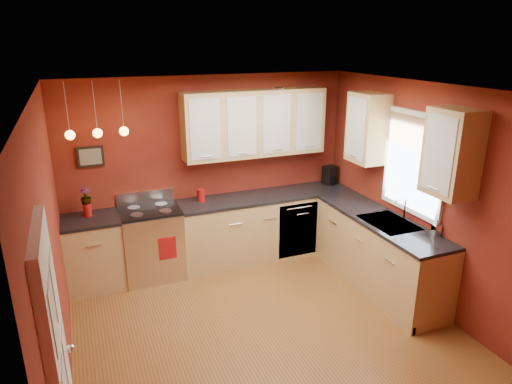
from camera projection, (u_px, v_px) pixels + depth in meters
name	position (u px, v px, depth m)	size (l,w,h in m)	color
floor	(270.00, 335.00, 4.94)	(4.20, 4.20, 0.00)	brown
ceiling	(272.00, 91.00, 4.11)	(4.00, 4.20, 0.02)	#F0E4D0
wall_back	(210.00, 170.00, 6.37)	(4.00, 0.02, 2.60)	maroon
wall_front	(415.00, 352.00, 2.68)	(4.00, 0.02, 2.60)	maroon
wall_left	(53.00, 259.00, 3.82)	(0.02, 4.20, 2.60)	maroon
wall_right	(430.00, 199.00, 5.24)	(0.02, 4.20, 2.60)	maroon
base_cabinets_back_left	(94.00, 254.00, 5.79)	(0.70, 0.60, 0.90)	tan
base_cabinets_back_right	(266.00, 226.00, 6.64)	(2.54, 0.60, 0.90)	tan
base_cabinets_right	(378.00, 254.00, 5.80)	(0.60, 2.10, 0.90)	tan
counter_back_left	(90.00, 220.00, 5.64)	(0.70, 0.62, 0.04)	black
counter_back_right	(266.00, 196.00, 6.49)	(2.54, 0.62, 0.04)	black
counter_right	(381.00, 219.00, 5.65)	(0.62, 2.10, 0.04)	black
gas_range	(152.00, 243.00, 6.04)	(0.76, 0.64, 1.11)	silver
dishwasher_front	(298.00, 230.00, 6.52)	(0.60, 0.02, 0.80)	silver
sink	(389.00, 224.00, 5.52)	(0.50, 0.70, 0.33)	#939498
window	(414.00, 160.00, 5.37)	(0.06, 1.02, 1.22)	white
door_left_wall	(61.00, 378.00, 2.86)	(0.12, 0.82, 2.05)	white
upper_cabinets_back	(255.00, 123.00, 6.22)	(2.00, 0.35, 0.90)	tan
upper_cabinets_right	(405.00, 139.00, 5.25)	(0.35, 1.95, 0.90)	tan
wall_picture	(90.00, 157.00, 5.69)	(0.32, 0.03, 0.26)	black
pendant_lights	(98.00, 132.00, 5.32)	(0.71, 0.11, 0.66)	#939498
red_canister	(201.00, 195.00, 6.20)	(0.11, 0.11, 0.17)	maroon
red_vase	(87.00, 210.00, 5.67)	(0.10, 0.10, 0.17)	maroon
flowers	(86.00, 196.00, 5.62)	(0.13, 0.13, 0.23)	maroon
coffee_maker	(330.00, 176.00, 6.93)	(0.23, 0.23, 0.28)	black
soap_pump	(437.00, 227.00, 5.12)	(0.08, 0.09, 0.19)	white
dish_towel	(168.00, 248.00, 5.79)	(0.22, 0.02, 0.30)	maroon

